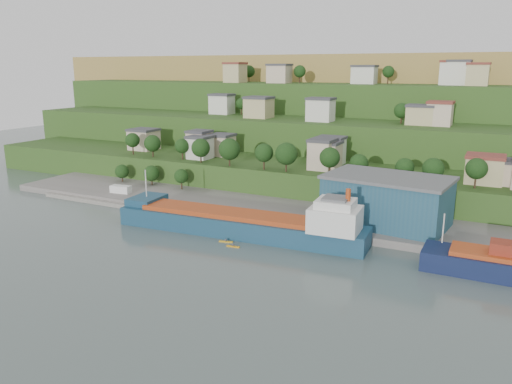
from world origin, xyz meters
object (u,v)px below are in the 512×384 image
Objects in this scene: cargo_ship_near at (246,225)px; kayak_orange at (233,246)px; caravan at (121,190)px; warehouse at (387,200)px.

cargo_ship_near reaches higher than kayak_orange.
cargo_ship_near is 55.77m from caravan.
warehouse is 42.15m from kayak_orange.
cargo_ship_near is 9.87× the size of caravan.
caravan is 59.80m from kayak_orange.
kayak_orange is (-29.83, -28.62, -8.19)m from warehouse.
warehouse reaches higher than kayak_orange.
caravan is (-84.93, -5.51, -5.65)m from warehouse.
cargo_ship_near is at bearing -20.82° from caravan.
kayak_orange is (55.10, -23.11, -2.54)m from caravan.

